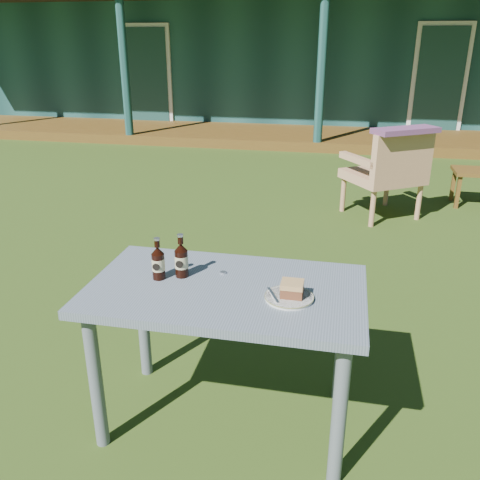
% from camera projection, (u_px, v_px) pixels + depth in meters
% --- Properties ---
extents(ground, '(80.00, 80.00, 0.00)m').
position_uv_depth(ground, '(275.00, 278.00, 3.93)').
color(ground, '#334916').
extents(pavilion, '(15.80, 8.30, 3.45)m').
position_uv_depth(pavilion, '(334.00, 44.00, 11.87)').
color(pavilion, '#194240').
rests_on(pavilion, ground).
extents(cafe_table, '(1.20, 0.70, 0.72)m').
position_uv_depth(cafe_table, '(226.00, 307.00, 2.24)').
color(cafe_table, slate).
rests_on(cafe_table, ground).
extents(plate, '(0.20, 0.20, 0.01)m').
position_uv_depth(plate, '(289.00, 297.00, 2.10)').
color(plate, silver).
rests_on(plate, cafe_table).
extents(cake_slice, '(0.09, 0.09, 0.06)m').
position_uv_depth(cake_slice, '(292.00, 289.00, 2.09)').
color(cake_slice, brown).
rests_on(cake_slice, plate).
extents(fork, '(0.07, 0.13, 0.00)m').
position_uv_depth(fork, '(273.00, 295.00, 2.10)').
color(fork, silver).
rests_on(fork, plate).
extents(cola_bottle_near, '(0.06, 0.06, 0.20)m').
position_uv_depth(cola_bottle_near, '(181.00, 260.00, 2.27)').
color(cola_bottle_near, black).
rests_on(cola_bottle_near, cafe_table).
extents(cola_bottle_far, '(0.06, 0.06, 0.19)m').
position_uv_depth(cola_bottle_far, '(158.00, 263.00, 2.25)').
color(cola_bottle_far, black).
rests_on(cola_bottle_far, cafe_table).
extents(bottle_cap, '(0.03, 0.03, 0.01)m').
position_uv_depth(bottle_cap, '(223.00, 272.00, 2.33)').
color(bottle_cap, silver).
rests_on(bottle_cap, cafe_table).
extents(armchair_left, '(0.90, 0.89, 0.90)m').
position_uv_depth(armchair_left, '(389.00, 170.00, 5.06)').
color(armchair_left, tan).
rests_on(armchair_left, ground).
extents(floral_throw, '(0.66, 0.55, 0.05)m').
position_uv_depth(floral_throw, '(406.00, 130.00, 4.75)').
color(floral_throw, '#693A62').
rests_on(floral_throw, armchair_left).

